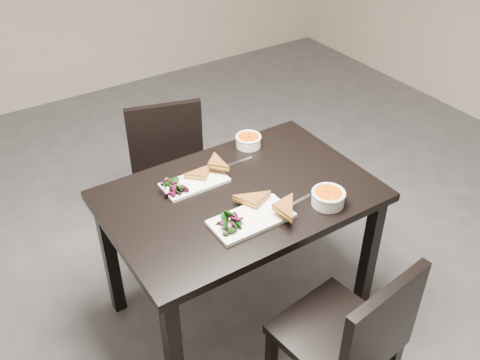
{
  "coord_description": "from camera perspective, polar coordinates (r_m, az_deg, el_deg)",
  "views": [
    {
      "loc": [
        -1.33,
        -1.97,
        2.19
      ],
      "look_at": [
        -0.28,
        -0.37,
        0.82
      ],
      "focal_mm": 39.92,
      "sensor_mm": 36.0,
      "label": 1
    }
  ],
  "objects": [
    {
      "name": "plate_near",
      "position": [
        2.24,
        1.21,
        -4.2
      ],
      "size": [
        0.35,
        0.17,
        0.02
      ],
      "primitive_type": "cube",
      "color": "white",
      "rests_on": "table"
    },
    {
      "name": "sandwich_near",
      "position": [
        2.25,
        2.38,
        -2.69
      ],
      "size": [
        0.21,
        0.19,
        0.06
      ],
      "primitive_type": null,
      "rotation": [
        0.0,
        0.0,
        0.41
      ],
      "color": "brown",
      "rests_on": "plate_near"
    },
    {
      "name": "table",
      "position": [
        2.46,
        0.0,
        -3.2
      ],
      "size": [
        1.2,
        0.8,
        0.75
      ],
      "color": "black",
      "rests_on": "ground"
    },
    {
      "name": "sandwich_far",
      "position": [
        2.45,
        -3.41,
        0.64
      ],
      "size": [
        0.19,
        0.19,
        0.05
      ],
      "primitive_type": null,
      "rotation": [
        0.0,
        0.0,
        0.81
      ],
      "color": "brown",
      "rests_on": "plate_far"
    },
    {
      "name": "cutlery_near",
      "position": [
        2.35,
        6.01,
        -2.39
      ],
      "size": [
        0.18,
        0.04,
        0.0
      ],
      "primitive_type": "cube",
      "rotation": [
        0.0,
        0.0,
        0.11
      ],
      "color": "silver",
      "rests_on": "table"
    },
    {
      "name": "salad_far",
      "position": [
        2.4,
        -6.98,
        -0.5
      ],
      "size": [
        0.09,
        0.08,
        0.04
      ],
      "primitive_type": null,
      "color": "black",
      "rests_on": "plate_far"
    },
    {
      "name": "chair_near",
      "position": [
        2.21,
        11.91,
        -16.11
      ],
      "size": [
        0.47,
        0.47,
        0.85
      ],
      "rotation": [
        0.0,
        0.0,
        0.13
      ],
      "color": "black",
      "rests_on": "ground"
    },
    {
      "name": "salad_near",
      "position": [
        2.18,
        -0.97,
        -4.46
      ],
      "size": [
        0.11,
        0.1,
        0.05
      ],
      "primitive_type": null,
      "color": "black",
      "rests_on": "plate_near"
    },
    {
      "name": "soup_bowl_near",
      "position": [
        2.34,
        9.41,
        -1.8
      ],
      "size": [
        0.15,
        0.15,
        0.07
      ],
      "color": "white",
      "rests_on": "table"
    },
    {
      "name": "chair_far",
      "position": [
        3.02,
        -7.35,
        0.87
      ],
      "size": [
        0.52,
        0.52,
        0.85
      ],
      "rotation": [
        0.0,
        0.0,
        -0.28
      ],
      "color": "black",
      "rests_on": "ground"
    },
    {
      "name": "soup_bowl_far",
      "position": [
        2.71,
        0.9,
        4.28
      ],
      "size": [
        0.13,
        0.13,
        0.06
      ],
      "color": "white",
      "rests_on": "table"
    },
    {
      "name": "cutlery_far",
      "position": [
        2.59,
        -0.41,
        1.86
      ],
      "size": [
        0.18,
        0.02,
        0.0
      ],
      "primitive_type": "cube",
      "rotation": [
        0.0,
        0.0,
        -0.03
      ],
      "color": "silver",
      "rests_on": "table"
    },
    {
      "name": "ground",
      "position": [
        3.24,
        0.65,
        -7.04
      ],
      "size": [
        5.0,
        5.0,
        0.0
      ],
      "primitive_type": "plane",
      "color": "#47474C",
      "rests_on": "ground"
    },
    {
      "name": "plate_far",
      "position": [
        2.46,
        -4.87,
        -0.29
      ],
      "size": [
        0.3,
        0.15,
        0.02
      ],
      "primitive_type": "cube",
      "color": "white",
      "rests_on": "table"
    }
  ]
}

